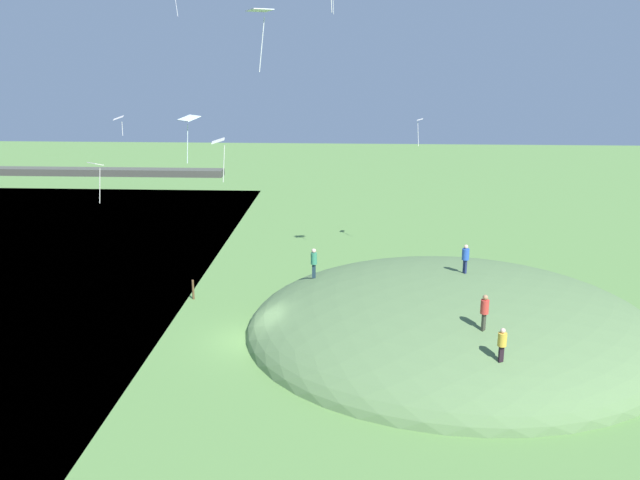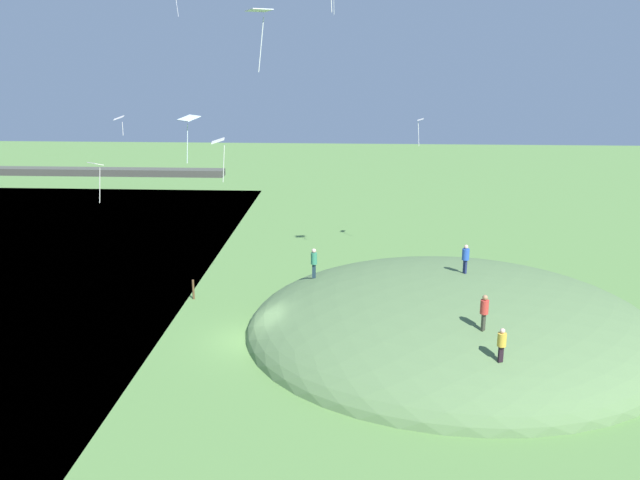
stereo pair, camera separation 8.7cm
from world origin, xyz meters
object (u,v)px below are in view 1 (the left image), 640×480
at_px(kite_0, 260,15).
at_px(person_near_shore, 485,308).
at_px(kite_8, 119,118).
at_px(kite_13, 219,143).
at_px(person_with_child, 314,259).
at_px(person_on_hilltop, 502,341).
at_px(kite_10, 420,123).
at_px(kite_9, 189,121).
at_px(mooring_post, 193,290).
at_px(kite_7, 96,168).
at_px(person_watching_kites, 466,255).

bearing_deg(kite_0, person_near_shore, 26.46).
xyz_separation_m(kite_8, kite_13, (8.43, -10.10, -0.18)).
relative_size(person_with_child, person_on_hilltop, 1.17).
xyz_separation_m(kite_8, kite_10, (19.62, 6.33, -0.82)).
relative_size(kite_9, mooring_post, 1.74).
relative_size(person_with_child, kite_10, 0.95).
height_order(person_near_shore, kite_13, kite_13).
height_order(person_with_child, person_on_hilltop, person_with_child).
relative_size(kite_7, kite_13, 0.92).
height_order(kite_0, mooring_post, kite_0).
bearing_deg(kite_7, kite_0, -36.98).
xyz_separation_m(person_watching_kites, person_with_child, (-8.70, 1.46, -0.84)).
xyz_separation_m(person_watching_kites, kite_10, (-1.74, 12.01, 6.19)).
distance_m(person_watching_kites, kite_13, 15.28).
bearing_deg(kite_0, kite_8, 123.45).
xyz_separation_m(person_near_shore, kite_7, (-18.62, 2.11, 6.05)).
bearing_deg(person_on_hilltop, person_with_child, 107.91).
height_order(person_near_shore, kite_10, kite_10).
height_order(kite_0, kite_8, kite_0).
relative_size(kite_0, kite_7, 1.09).
relative_size(person_near_shore, person_on_hilltop, 1.12).
distance_m(person_on_hilltop, kite_9, 17.39).
xyz_separation_m(kite_7, kite_13, (5.91, 0.63, 1.13)).
distance_m(person_watching_kites, mooring_post, 17.00).
relative_size(kite_9, kite_13, 1.03).
height_order(person_near_shore, kite_7, kite_7).
xyz_separation_m(kite_13, mooring_post, (-3.50, 7.18, -10.21)).
bearing_deg(person_near_shore, kite_7, -53.58).
relative_size(person_on_hilltop, kite_10, 0.82).
bearing_deg(person_on_hilltop, person_near_shore, 78.69).
relative_size(person_watching_kites, kite_0, 0.78).
distance_m(kite_7, kite_8, 11.11).
xyz_separation_m(person_watching_kites, person_near_shore, (-0.22, -7.17, -0.35)).
xyz_separation_m(kite_7, kite_9, (4.71, -0.22, 2.30)).
bearing_deg(mooring_post, person_on_hilltop, -36.16).
bearing_deg(kite_10, person_with_child, -123.38).
distance_m(person_near_shore, kite_8, 25.81).
distance_m(person_on_hilltop, kite_8, 27.47).
bearing_deg(person_with_child, person_near_shore, -35.98).
distance_m(person_watching_kites, kite_0, 19.73).
height_order(kite_7, kite_13, kite_13).
distance_m(person_watching_kites, person_near_shore, 7.18).
xyz_separation_m(person_on_hilltop, kite_0, (-9.92, -2.53, 13.35)).
bearing_deg(kite_9, person_near_shore, -7.73).
bearing_deg(person_near_shore, kite_13, -59.29).
xyz_separation_m(kite_0, kite_8, (-11.62, 17.59, -5.35)).
bearing_deg(person_near_shore, person_on_hilltop, 52.97).
bearing_deg(kite_10, kite_8, -162.10).
xyz_separation_m(kite_0, mooring_post, (-6.69, 14.66, -15.73)).
bearing_deg(person_near_shore, person_watching_kites, -138.87).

